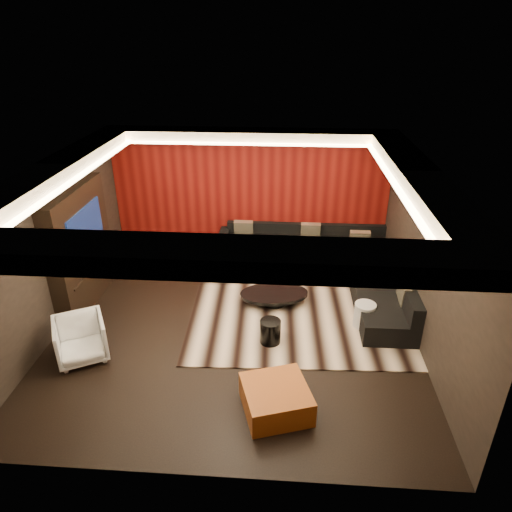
# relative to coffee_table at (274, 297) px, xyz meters

# --- Properties ---
(floor) EXTENTS (6.00, 6.00, 0.02)m
(floor) POSITION_rel_coffee_table_xyz_m (-0.62, -0.74, -0.14)
(floor) COLOR black
(floor) RESTS_ON ground
(ceiling) EXTENTS (6.00, 6.00, 0.02)m
(ceiling) POSITION_rel_coffee_table_xyz_m (-0.62, -0.74, 2.68)
(ceiling) COLOR silver
(ceiling) RESTS_ON ground
(wall_back) EXTENTS (6.00, 0.02, 2.80)m
(wall_back) POSITION_rel_coffee_table_xyz_m (-0.62, 2.27, 1.27)
(wall_back) COLOR black
(wall_back) RESTS_ON ground
(wall_left) EXTENTS (0.02, 6.00, 2.80)m
(wall_left) POSITION_rel_coffee_table_xyz_m (-3.63, -0.74, 1.27)
(wall_left) COLOR black
(wall_left) RESTS_ON ground
(wall_right) EXTENTS (0.02, 6.00, 2.80)m
(wall_right) POSITION_rel_coffee_table_xyz_m (2.39, -0.74, 1.27)
(wall_right) COLOR black
(wall_right) RESTS_ON ground
(red_feature_wall) EXTENTS (5.98, 0.05, 2.78)m
(red_feature_wall) POSITION_rel_coffee_table_xyz_m (-0.62, 2.23, 1.27)
(red_feature_wall) COLOR #6B0C0A
(red_feature_wall) RESTS_ON ground
(soffit_back) EXTENTS (6.00, 0.60, 0.22)m
(soffit_back) POSITION_rel_coffee_table_xyz_m (-0.62, 1.96, 2.56)
(soffit_back) COLOR silver
(soffit_back) RESTS_ON ground
(soffit_front) EXTENTS (6.00, 0.60, 0.22)m
(soffit_front) POSITION_rel_coffee_table_xyz_m (-0.62, -3.44, 2.56)
(soffit_front) COLOR silver
(soffit_front) RESTS_ON ground
(soffit_left) EXTENTS (0.60, 4.80, 0.22)m
(soffit_left) POSITION_rel_coffee_table_xyz_m (-3.32, -0.74, 2.56)
(soffit_left) COLOR silver
(soffit_left) RESTS_ON ground
(soffit_right) EXTENTS (0.60, 4.80, 0.22)m
(soffit_right) POSITION_rel_coffee_table_xyz_m (2.08, -0.74, 2.56)
(soffit_right) COLOR silver
(soffit_right) RESTS_ON ground
(cove_back) EXTENTS (4.80, 0.08, 0.04)m
(cove_back) POSITION_rel_coffee_table_xyz_m (-0.62, 1.62, 2.47)
(cove_back) COLOR #FFD899
(cove_back) RESTS_ON ground
(cove_front) EXTENTS (4.80, 0.08, 0.04)m
(cove_front) POSITION_rel_coffee_table_xyz_m (-0.62, -3.10, 2.47)
(cove_front) COLOR #FFD899
(cove_front) RESTS_ON ground
(cove_left) EXTENTS (0.08, 4.80, 0.04)m
(cove_left) POSITION_rel_coffee_table_xyz_m (-2.98, -0.74, 2.47)
(cove_left) COLOR #FFD899
(cove_left) RESTS_ON ground
(cove_right) EXTENTS (0.08, 4.80, 0.04)m
(cove_right) POSITION_rel_coffee_table_xyz_m (1.74, -0.74, 2.47)
(cove_right) COLOR #FFD899
(cove_right) RESTS_ON ground
(tv_surround) EXTENTS (0.30, 2.00, 2.20)m
(tv_surround) POSITION_rel_coffee_table_xyz_m (-3.47, -0.14, 0.97)
(tv_surround) COLOR black
(tv_surround) RESTS_ON ground
(tv_screen) EXTENTS (0.04, 1.30, 0.80)m
(tv_screen) POSITION_rel_coffee_table_xyz_m (-3.31, -0.14, 1.32)
(tv_screen) COLOR black
(tv_screen) RESTS_ON ground
(tv_shelf) EXTENTS (0.04, 1.60, 0.04)m
(tv_shelf) POSITION_rel_coffee_table_xyz_m (-3.31, -0.14, 0.57)
(tv_shelf) COLOR black
(tv_shelf) RESTS_ON ground
(rug) EXTENTS (4.11, 3.14, 0.02)m
(rug) POSITION_rel_coffee_table_xyz_m (0.52, -0.34, -0.12)
(rug) COLOR beige
(rug) RESTS_ON floor
(coffee_table) EXTENTS (1.44, 1.44, 0.21)m
(coffee_table) POSITION_rel_coffee_table_xyz_m (0.00, 0.00, 0.00)
(coffee_table) COLOR black
(coffee_table) RESTS_ON rug
(drum_stool) EXTENTS (0.36, 0.36, 0.40)m
(drum_stool) POSITION_rel_coffee_table_xyz_m (-0.02, -1.20, 0.09)
(drum_stool) COLOR black
(drum_stool) RESTS_ON rug
(striped_pouf) EXTENTS (0.82, 0.82, 0.36)m
(striped_pouf) POSITION_rel_coffee_table_xyz_m (-1.15, 0.91, 0.08)
(striped_pouf) COLOR #C2BC96
(striped_pouf) RESTS_ON rug
(white_side_table) EXTENTS (0.39, 0.39, 0.45)m
(white_side_table) POSITION_rel_coffee_table_xyz_m (1.57, -0.63, 0.10)
(white_side_table) COLOR silver
(white_side_table) RESTS_ON floor
(orange_ottoman) EXTENTS (1.06, 1.06, 0.37)m
(orange_ottoman) POSITION_rel_coffee_table_xyz_m (0.12, -2.66, 0.06)
(orange_ottoman) COLOR #A65115
(orange_ottoman) RESTS_ON floor
(armchair) EXTENTS (0.99, 1.00, 0.68)m
(armchair) POSITION_rel_coffee_table_xyz_m (-2.91, -1.77, 0.21)
(armchair) COLOR white
(armchair) RESTS_ON floor
(sectional_sofa) EXTENTS (3.65, 3.50, 0.75)m
(sectional_sofa) POSITION_rel_coffee_table_xyz_m (1.11, 1.12, 0.14)
(sectional_sofa) COLOR black
(sectional_sofa) RESTS_ON floor
(throw_pillows) EXTENTS (3.24, 2.80, 0.50)m
(throw_pillows) POSITION_rel_coffee_table_xyz_m (0.98, 1.29, 0.49)
(throw_pillows) COLOR tan
(throw_pillows) RESTS_ON sectional_sofa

